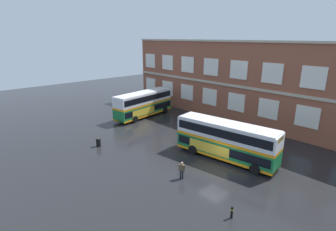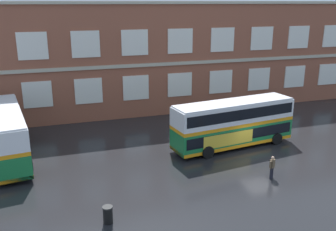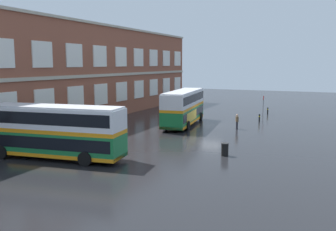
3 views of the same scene
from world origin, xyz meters
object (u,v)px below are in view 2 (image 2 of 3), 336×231
(double_decker_near, at_px, (6,133))
(double_decker_middle, at_px, (233,123))
(station_litter_bin, at_px, (108,215))
(waiting_passenger, at_px, (272,166))

(double_decker_near, distance_m, double_decker_middle, 18.71)
(double_decker_near, height_order, station_litter_bin, double_decker_near)
(waiting_passenger, height_order, station_litter_bin, waiting_passenger)
(waiting_passenger, bearing_deg, double_decker_near, 151.92)
(double_decker_near, xyz_separation_m, double_decker_middle, (18.42, -3.26, 0.00))
(double_decker_middle, bearing_deg, double_decker_near, 169.96)
(waiting_passenger, bearing_deg, station_litter_bin, -170.66)
(double_decker_near, relative_size, station_litter_bin, 10.92)
(double_decker_middle, distance_m, waiting_passenger, 6.56)
(double_decker_middle, xyz_separation_m, waiting_passenger, (-0.23, -6.44, -1.22))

